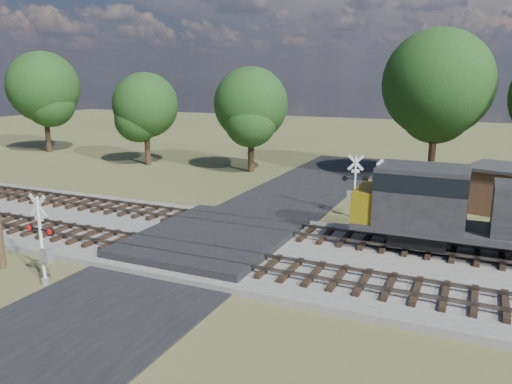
% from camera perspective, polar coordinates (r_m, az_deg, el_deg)
% --- Properties ---
extents(ground, '(160.00, 160.00, 0.00)m').
position_cam_1_polar(ground, '(24.79, -5.28, -6.31)').
color(ground, '#4A502A').
rests_on(ground, ground).
extents(ballast_bed, '(140.00, 10.00, 0.30)m').
position_cam_1_polar(ballast_bed, '(22.34, 18.61, -8.79)').
color(ballast_bed, gray).
rests_on(ballast_bed, ground).
extents(road, '(7.00, 60.00, 0.08)m').
position_cam_1_polar(road, '(24.78, -5.28, -6.23)').
color(road, black).
rests_on(road, ground).
extents(crossing_panel, '(7.00, 9.00, 0.62)m').
position_cam_1_polar(crossing_panel, '(25.10, -4.73, -5.30)').
color(crossing_panel, '#262628').
rests_on(crossing_panel, ground).
extents(track_near, '(140.00, 2.60, 0.33)m').
position_cam_1_polar(track_near, '(21.63, -0.67, -8.05)').
color(track_near, black).
rests_on(track_near, ballast_bed).
extents(track_far, '(140.00, 2.60, 0.33)m').
position_cam_1_polar(track_far, '(25.99, 4.01, -4.41)').
color(track_far, black).
rests_on(track_far, ballast_bed).
extents(crossing_signal_near, '(1.52, 0.33, 3.76)m').
position_cam_1_polar(crossing_signal_near, '(21.65, -23.13, -5.89)').
color(crossing_signal_near, silver).
rests_on(crossing_signal_near, ground).
extents(crossing_signal_far, '(1.52, 0.41, 3.79)m').
position_cam_1_polar(crossing_signal_far, '(30.00, 11.05, 0.07)').
color(crossing_signal_far, silver).
rests_on(crossing_signal_far, ground).
extents(equipment_shed, '(5.22, 5.22, 2.86)m').
position_cam_1_polar(equipment_shed, '(34.30, 26.62, 0.31)').
color(equipment_shed, '#452E1D').
rests_on(equipment_shed, ground).
extents(treeline, '(86.08, 11.03, 11.80)m').
position_cam_1_polar(treeline, '(40.88, 18.27, 10.42)').
color(treeline, black).
rests_on(treeline, ground).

